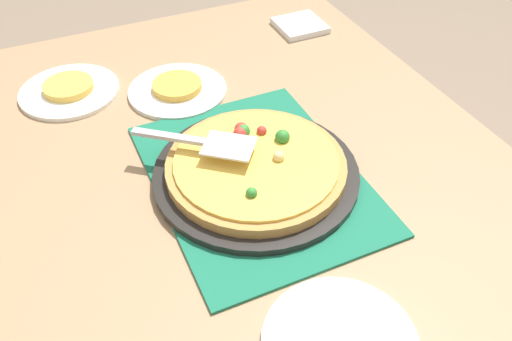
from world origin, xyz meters
TOP-DOWN VIEW (x-y plane):
  - dining_table at (0.00, 0.00)m, footprint 1.40×1.00m
  - placemat at (0.00, 0.00)m, footprint 0.48×0.36m
  - pizza_pan at (0.00, 0.00)m, footprint 0.38×0.38m
  - pizza at (-0.00, 0.00)m, footprint 0.33×0.33m
  - plate_near_left at (-0.33, -0.04)m, footprint 0.22×0.22m
  - plate_far_right at (-0.43, -0.27)m, footprint 0.22×0.22m
  - served_slice_left at (-0.33, -0.04)m, footprint 0.11×0.11m
  - served_slice_right at (-0.43, -0.27)m, footprint 0.11×0.11m
  - pizza_server at (-0.06, -0.08)m, footprint 0.18×0.21m
  - napkin_stack at (-0.49, 0.35)m, footprint 0.12×0.12m

SIDE VIEW (x-z plane):
  - dining_table at x=0.00m, z-range 0.27..1.02m
  - placemat at x=0.00m, z-range 0.75..0.76m
  - plate_near_left at x=-0.33m, z-range 0.75..0.76m
  - plate_far_right at x=-0.43m, z-range 0.75..0.76m
  - napkin_stack at x=-0.49m, z-range 0.75..0.77m
  - pizza_pan at x=0.00m, z-range 0.76..0.77m
  - served_slice_left at x=-0.33m, z-range 0.76..0.78m
  - served_slice_right at x=-0.43m, z-range 0.76..0.78m
  - pizza at x=0.00m, z-range 0.76..0.81m
  - pizza_server at x=-0.06m, z-range 0.81..0.82m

